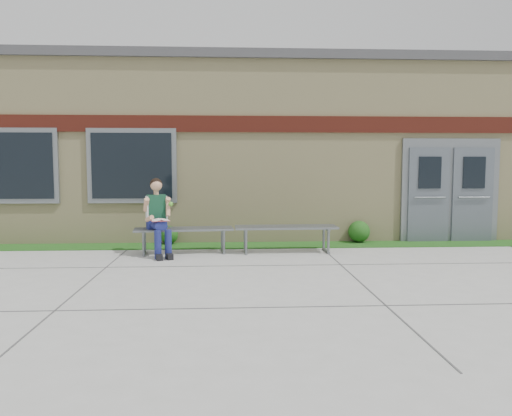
{
  "coord_description": "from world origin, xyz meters",
  "views": [
    {
      "loc": [
        -0.92,
        -7.9,
        1.74
      ],
      "look_at": [
        -0.4,
        1.7,
        0.89
      ],
      "focal_mm": 35.0,
      "sensor_mm": 36.0,
      "label": 1
    }
  ],
  "objects": [
    {
      "name": "shrub_east",
      "position": [
        1.94,
        2.85,
        0.26
      ],
      "size": [
        0.47,
        0.47,
        0.47
      ],
      "primitive_type": "sphere",
      "color": "#204311",
      "rests_on": "grass_strip"
    },
    {
      "name": "shrub_mid",
      "position": [
        -2.22,
        2.85,
        0.21
      ],
      "size": [
        0.39,
        0.39,
        0.39
      ],
      "primitive_type": "sphere",
      "color": "#204311",
      "rests_on": "grass_strip"
    },
    {
      "name": "ground",
      "position": [
        0.0,
        0.0,
        0.0
      ],
      "size": [
        80.0,
        80.0,
        0.0
      ],
      "primitive_type": "plane",
      "color": "#9E9E99",
      "rests_on": "ground"
    },
    {
      "name": "bench_left",
      "position": [
        -1.81,
        1.79,
        0.38
      ],
      "size": [
        1.95,
        0.72,
        0.49
      ],
      "rotation": [
        0.0,
        0.0,
        0.1
      ],
      "color": "slate",
      "rests_on": "ground"
    },
    {
      "name": "grass_strip",
      "position": [
        0.0,
        2.6,
        0.01
      ],
      "size": [
        16.0,
        0.8,
        0.02
      ],
      "primitive_type": "cube",
      "color": "#204311",
      "rests_on": "ground"
    },
    {
      "name": "school_building",
      "position": [
        -0.0,
        5.99,
        2.1
      ],
      "size": [
        16.2,
        6.22,
        4.2
      ],
      "color": "beige",
      "rests_on": "ground"
    },
    {
      "name": "girl",
      "position": [
        -2.27,
        1.58,
        0.77
      ],
      "size": [
        0.64,
        0.92,
        1.47
      ],
      "rotation": [
        0.0,
        0.0,
        0.32
      ],
      "color": "navy",
      "rests_on": "ground"
    },
    {
      "name": "bench_right",
      "position": [
        0.19,
        1.79,
        0.4
      ],
      "size": [
        2.01,
        0.59,
        0.52
      ],
      "rotation": [
        0.0,
        0.0,
        0.02
      ],
      "color": "slate",
      "rests_on": "ground"
    }
  ]
}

